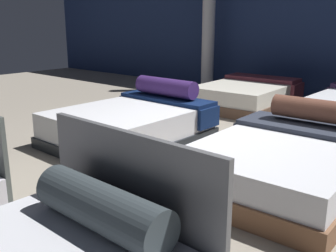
{
  "coord_description": "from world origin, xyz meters",
  "views": [
    {
      "loc": [
        2.59,
        -3.54,
        1.61
      ],
      "look_at": [
        -0.34,
        -0.13,
        0.39
      ],
      "focal_mm": 41.92,
      "sensor_mm": 36.0,
      "label": 1
    }
  ],
  "objects_px": {
    "bed_2": "(132,123)",
    "bed_3": "(285,161)",
    "bed_4": "(246,95)",
    "support_pillar": "(209,14)"
  },
  "relations": [
    {
      "from": "bed_2",
      "to": "bed_3",
      "type": "height_order",
      "value": "bed_2"
    },
    {
      "from": "bed_2",
      "to": "bed_4",
      "type": "distance_m",
      "value": 2.92
    },
    {
      "from": "bed_2",
      "to": "bed_3",
      "type": "relative_size",
      "value": 0.99
    },
    {
      "from": "support_pillar",
      "to": "bed_3",
      "type": "bearing_deg",
      "value": -46.86
    },
    {
      "from": "bed_4",
      "to": "support_pillar",
      "type": "bearing_deg",
      "value": 144.11
    },
    {
      "from": "support_pillar",
      "to": "bed_2",
      "type": "bearing_deg",
      "value": -68.23
    },
    {
      "from": "bed_4",
      "to": "support_pillar",
      "type": "relative_size",
      "value": 0.57
    },
    {
      "from": "bed_2",
      "to": "bed_4",
      "type": "height_order",
      "value": "bed_2"
    },
    {
      "from": "bed_2",
      "to": "bed_4",
      "type": "xyz_separation_m",
      "value": [
        0.09,
        2.92,
        -0.02
      ]
    },
    {
      "from": "bed_2",
      "to": "support_pillar",
      "type": "height_order",
      "value": "support_pillar"
    }
  ]
}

